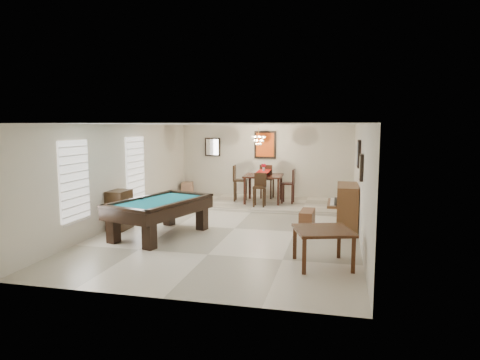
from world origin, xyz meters
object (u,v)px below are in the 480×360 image
at_px(piano_bench, 307,219).
at_px(flower_vase, 264,167).
at_px(upright_piano, 342,207).
at_px(dining_chair_north, 267,181).
at_px(corner_bench, 187,188).
at_px(chandelier, 259,137).
at_px(dining_chair_east, 288,186).
at_px(dining_chair_west, 240,183).
at_px(dining_chair_south, 259,190).
at_px(pool_table, 160,218).
at_px(square_table, 323,247).
at_px(apothecary_chest, 120,210).
at_px(dining_table, 264,187).

height_order(piano_bench, flower_vase, flower_vase).
relative_size(upright_piano, dining_chair_north, 1.18).
relative_size(corner_bench, chandelier, 0.80).
bearing_deg(flower_vase, dining_chair_east, 0.15).
bearing_deg(piano_bench, upright_piano, 3.18).
distance_m(dining_chair_west, corner_bench, 2.33).
xyz_separation_m(dining_chair_south, dining_chair_west, (-0.79, 0.83, 0.08)).
relative_size(pool_table, dining_chair_south, 2.45).
bearing_deg(dining_chair_east, dining_chair_north, -131.99).
distance_m(dining_chair_west, chandelier, 1.62).
xyz_separation_m(square_table, upright_piano, (0.34, 2.88, 0.22)).
xyz_separation_m(piano_bench, apothecary_chest, (-4.53, -1.13, 0.26)).
bearing_deg(dining_chair_north, chandelier, 83.18).
bearing_deg(dining_chair_east, upright_piano, 33.08).
xyz_separation_m(upright_piano, dining_table, (-2.43, 2.73, 0.05)).
xyz_separation_m(piano_bench, dining_chair_west, (-2.37, 2.83, 0.47)).
xyz_separation_m(pool_table, dining_table, (1.69, 4.28, 0.21)).
xyz_separation_m(upright_piano, chandelier, (-2.60, 2.74, 1.64)).
distance_m(pool_table, corner_bench, 5.32).
xyz_separation_m(piano_bench, flower_vase, (-1.60, 2.78, 1.01)).
relative_size(square_table, flower_vase, 3.84).
relative_size(apothecary_chest, dining_chair_south, 0.97).
height_order(apothecary_chest, dining_chair_west, dining_chair_west).
bearing_deg(dining_table, dining_chair_north, 90.36).
xyz_separation_m(upright_piano, apothecary_chest, (-5.36, -1.18, -0.08)).
xyz_separation_m(pool_table, dining_chair_east, (2.48, 4.28, 0.25)).
bearing_deg(apothecary_chest, pool_table, -16.48).
bearing_deg(apothecary_chest, upright_piano, 12.40).
xyz_separation_m(pool_table, piano_bench, (3.29, 1.50, -0.18)).
bearing_deg(corner_bench, chandelier, -18.03).
distance_m(upright_piano, chandelier, 4.12).
relative_size(dining_chair_south, corner_bench, 2.11).
xyz_separation_m(dining_table, dining_chair_west, (-0.77, 0.05, 0.08)).
distance_m(pool_table, chandelier, 4.89).
xyz_separation_m(dining_chair_west, dining_chair_east, (1.56, -0.05, -0.04)).
bearing_deg(dining_chair_east, pool_table, -28.00).
relative_size(dining_chair_west, corner_bench, 2.44).
xyz_separation_m(upright_piano, dining_chair_east, (-1.65, 2.74, 0.09)).
relative_size(flower_vase, dining_chair_east, 0.24).
distance_m(pool_table, dining_chair_west, 4.44).
height_order(dining_table, dining_chair_south, dining_chair_south).
relative_size(pool_table, apothecary_chest, 2.53).
bearing_deg(dining_table, pool_table, -111.59).
bearing_deg(pool_table, piano_bench, 40.48).
bearing_deg(pool_table, apothecary_chest, 179.48).
distance_m(apothecary_chest, corner_bench, 4.81).
bearing_deg(dining_table, square_table, -69.62).
bearing_deg(dining_chair_west, dining_chair_south, -142.13).
bearing_deg(dining_chair_east, dining_chair_west, -89.69).
bearing_deg(pool_table, dining_chair_north, 87.44).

